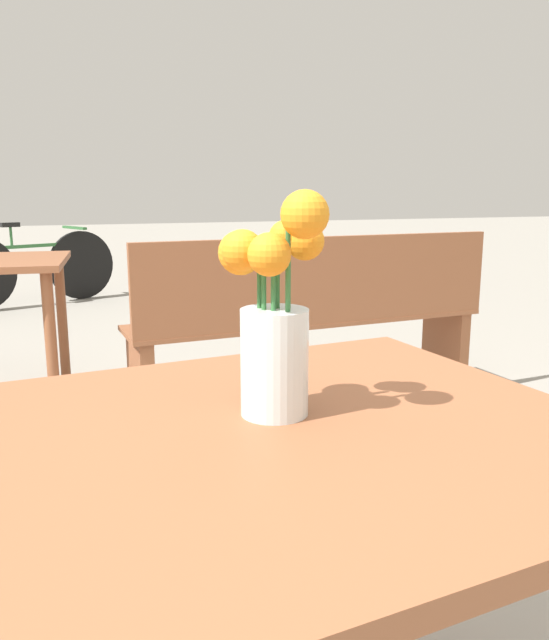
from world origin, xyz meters
TOP-DOWN VIEW (x-y plane):
  - table_front at (0.00, 0.00)m, footprint 1.05×0.85m
  - flower_vase at (0.05, 0.05)m, footprint 0.15×0.15m
  - bench_near at (0.96, 1.89)m, footprint 1.79×0.45m
  - bicycle at (-0.32, 5.46)m, footprint 1.52×0.71m

SIDE VIEW (x-z plane):
  - bicycle at x=-0.32m, z-range -0.04..0.74m
  - bench_near at x=0.96m, z-range 0.04..0.89m
  - table_front at x=0.00m, z-range 0.27..1.00m
  - flower_vase at x=0.05m, z-range 0.71..1.03m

